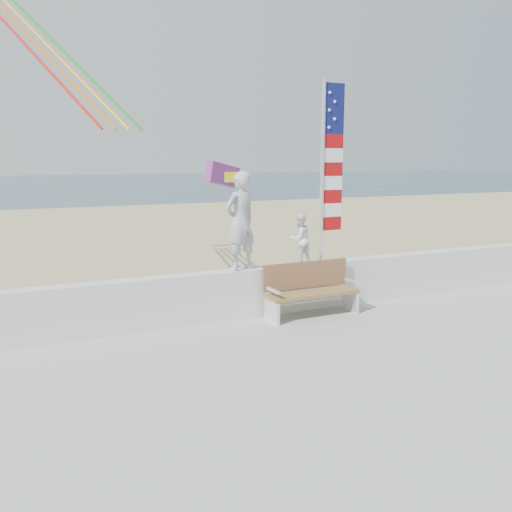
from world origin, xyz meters
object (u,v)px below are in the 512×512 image
(bench, at_px, (310,289))
(flag, at_px, (328,164))
(adult, at_px, (240,221))
(child, at_px, (300,239))

(bench, relative_size, flag, 0.51)
(adult, xyz_separation_m, bench, (1.22, -0.45, -1.29))
(child, distance_m, bench, 1.00)
(flag, bearing_deg, bench, -144.08)
(bench, distance_m, flag, 2.43)
(bench, height_order, flag, flag)
(bench, bearing_deg, child, 87.50)
(adult, height_order, child, adult)
(child, xyz_separation_m, bench, (-0.02, -0.45, -0.89))
(adult, bearing_deg, flag, 161.77)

